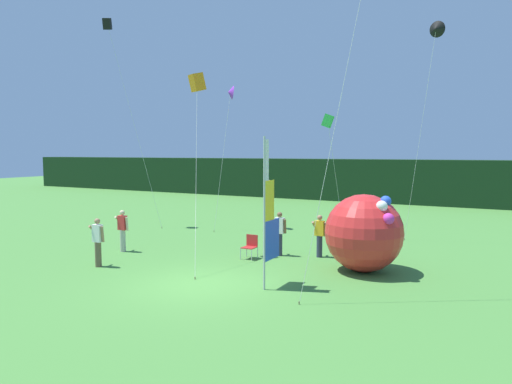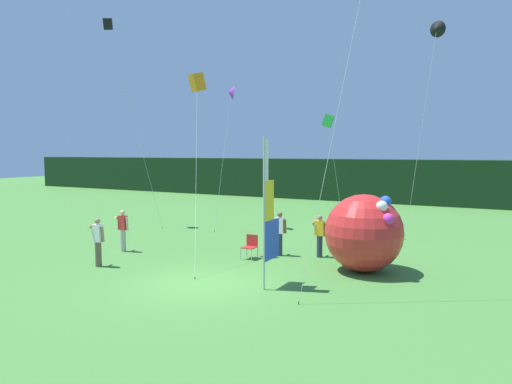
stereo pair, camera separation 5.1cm
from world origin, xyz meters
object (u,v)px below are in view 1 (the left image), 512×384
(person_near_banner, at_px, (280,232))
(kite_orange_box_2, at_px, (197,83))
(inflatable_balloon, at_px, (364,233))
(kite_green_box_0, at_px, (328,122))
(banner_flag, at_px, (269,216))
(person_far_left, at_px, (320,235))
(folding_chair, at_px, (250,245))
(person_mid_field, at_px, (98,241))
(person_far_right, at_px, (123,230))
(kite_black_box_4, at_px, (108,26))
(kite_black_delta_6, at_px, (436,30))
(kite_purple_delta_1, at_px, (230,93))

(person_near_banner, distance_m, kite_orange_box_2, 6.57)
(inflatable_balloon, xyz_separation_m, kite_green_box_0, (-3.02, 4.83, 4.08))
(banner_flag, relative_size, person_far_left, 2.75)
(person_near_banner, relative_size, kite_orange_box_2, 0.24)
(folding_chair, xyz_separation_m, kite_orange_box_2, (-2.11, -0.38, 6.15))
(person_far_left, distance_m, folding_chair, 2.69)
(person_mid_field, bearing_deg, person_near_banner, 43.06)
(person_far_left, xyz_separation_m, person_far_right, (-7.39, -2.84, 0.03))
(person_far_right, relative_size, folding_chair, 1.90)
(person_near_banner, height_order, kite_green_box_0, kite_green_box_0)
(kite_orange_box_2, bearing_deg, person_near_banner, 24.61)
(person_near_banner, xyz_separation_m, folding_chair, (-0.78, -0.94, -0.40))
(banner_flag, xyz_separation_m, person_far_left, (-0.04, 4.45, -1.28))
(inflatable_balloon, xyz_separation_m, kite_black_box_4, (-14.72, 3.13, 9.38))
(folding_chair, bearing_deg, kite_orange_box_2, -169.73)
(folding_chair, distance_m, kite_black_delta_6, 12.36)
(kite_black_delta_6, bearing_deg, person_far_right, -142.89)
(person_far_left, distance_m, kite_green_box_0, 5.82)
(person_mid_field, distance_m, person_far_right, 2.46)
(person_far_right, bearing_deg, person_near_banner, 21.56)
(person_far_left, height_order, kite_black_delta_6, kite_black_delta_6)
(person_mid_field, bearing_deg, kite_black_delta_6, 46.89)
(kite_black_box_4, xyz_separation_m, kite_black_delta_6, (15.96, 3.42, -1.39))
(person_far_right, xyz_separation_m, kite_orange_box_2, (3.03, 1.02, 5.76))
(person_near_banner, xyz_separation_m, kite_black_delta_6, (4.76, 5.75, 8.39))
(person_mid_field, distance_m, inflatable_balloon, 9.24)
(person_far_left, bearing_deg, kite_black_box_4, 171.79)
(kite_orange_box_2, bearing_deg, folding_chair, 10.27)
(person_mid_field, xyz_separation_m, folding_chair, (4.12, 3.64, -0.41))
(kite_orange_box_2, bearing_deg, banner_flag, -30.91)
(banner_flag, distance_m, kite_black_delta_6, 12.49)
(banner_flag, height_order, person_far_left, banner_flag)
(person_far_right, bearing_deg, banner_flag, -12.27)
(person_near_banner, distance_m, person_far_right, 6.37)
(banner_flag, distance_m, folding_chair, 4.12)
(kite_purple_delta_1, bearing_deg, person_near_banner, -43.22)
(banner_flag, distance_m, person_near_banner, 4.41)
(person_far_right, relative_size, kite_purple_delta_1, 0.23)
(kite_black_box_4, height_order, kite_black_delta_6, kite_black_box_4)
(person_far_right, xyz_separation_m, kite_black_delta_6, (10.69, 8.08, 8.40))
(folding_chair, relative_size, kite_purple_delta_1, 0.12)
(kite_black_delta_6, bearing_deg, kite_black_box_4, -167.89)
(person_mid_field, relative_size, inflatable_balloon, 0.65)
(kite_green_box_0, height_order, kite_orange_box_2, kite_orange_box_2)
(person_far_right, height_order, kite_green_box_0, kite_green_box_0)
(person_near_banner, height_order, folding_chair, person_near_banner)
(inflatable_balloon, bearing_deg, kite_black_delta_6, 79.27)
(folding_chair, bearing_deg, kite_purple_delta_1, 127.05)
(kite_purple_delta_1, bearing_deg, kite_black_box_4, -157.50)
(person_mid_field, xyz_separation_m, kite_black_box_4, (-6.29, 6.90, 9.78))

